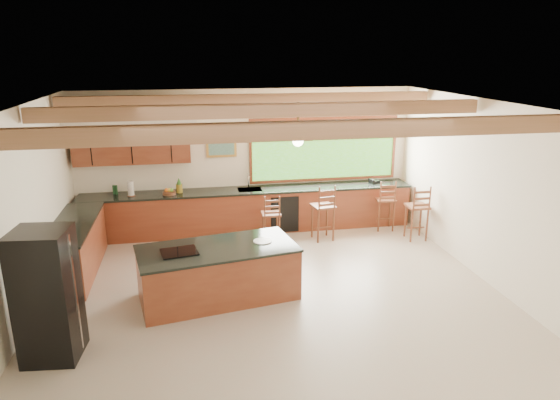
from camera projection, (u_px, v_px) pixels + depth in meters
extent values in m
plane|color=#BBAD9B|center=(273.00, 291.00, 8.13)|extent=(7.20, 7.20, 0.00)
cube|color=white|center=(247.00, 159.00, 10.76)|extent=(7.20, 0.04, 3.00)
cube|color=white|center=(332.00, 303.00, 4.64)|extent=(7.20, 0.04, 3.00)
cube|color=white|center=(23.00, 216.00, 7.07)|extent=(0.04, 6.50, 3.00)
cube|color=white|center=(485.00, 191.00, 8.33)|extent=(0.04, 6.50, 3.00)
cube|color=#9D724E|center=(272.00, 104.00, 7.27)|extent=(7.20, 6.50, 0.04)
cube|color=#9A694D|center=(296.00, 131.00, 5.80)|extent=(7.10, 0.15, 0.22)
cube|color=#9A694D|center=(267.00, 110.00, 7.78)|extent=(7.10, 0.15, 0.22)
cube|color=#9A694D|center=(252.00, 100.00, 9.47)|extent=(7.10, 0.15, 0.22)
cube|color=brown|center=(132.00, 146.00, 10.05)|extent=(2.30, 0.35, 0.70)
cube|color=silver|center=(129.00, 117.00, 9.81)|extent=(2.60, 0.50, 0.48)
cylinder|color=#FFEABF|center=(93.00, 130.00, 9.76)|extent=(0.10, 0.10, 0.01)
cylinder|color=#FFEABF|center=(166.00, 128.00, 10.00)|extent=(0.10, 0.10, 0.01)
cube|color=#66B841|center=(324.00, 149.00, 10.98)|extent=(3.20, 0.04, 1.30)
cube|color=#BB8839|center=(221.00, 144.00, 10.53)|extent=(0.64, 0.03, 0.54)
cube|color=#447A58|center=(221.00, 145.00, 10.51)|extent=(0.54, 0.01, 0.44)
cube|color=brown|center=(250.00, 211.00, 10.74)|extent=(7.00, 0.65, 0.88)
cube|color=black|center=(250.00, 190.00, 10.61)|extent=(7.04, 0.69, 0.04)
cube|color=brown|center=(76.00, 248.00, 8.70)|extent=(0.65, 2.35, 0.88)
cube|color=black|center=(73.00, 224.00, 8.57)|extent=(0.69, 2.39, 0.04)
cube|color=black|center=(285.00, 215.00, 10.56)|extent=(0.60, 0.02, 0.78)
cube|color=silver|center=(250.00, 190.00, 10.61)|extent=(0.50, 0.38, 0.03)
cylinder|color=silver|center=(248.00, 180.00, 10.75)|extent=(0.03, 0.03, 0.30)
cylinder|color=silver|center=(249.00, 176.00, 10.62)|extent=(0.03, 0.20, 0.03)
cylinder|color=silver|center=(131.00, 188.00, 10.10)|extent=(0.13, 0.13, 0.31)
cylinder|color=#1B4322|center=(114.00, 190.00, 10.23)|extent=(0.05, 0.05, 0.19)
cylinder|color=#1B4322|center=(116.00, 190.00, 10.22)|extent=(0.05, 0.05, 0.19)
cube|color=black|center=(374.00, 181.00, 11.11)|extent=(0.25, 0.23, 0.09)
cube|color=brown|center=(218.00, 273.00, 7.81)|extent=(2.54, 1.50, 0.81)
cube|color=black|center=(217.00, 248.00, 7.69)|extent=(2.58, 1.54, 0.04)
cube|color=black|center=(179.00, 252.00, 7.49)|extent=(0.60, 0.51, 0.02)
cylinder|color=silver|center=(263.00, 241.00, 7.92)|extent=(0.29, 0.29, 0.01)
cube|color=black|center=(47.00, 295.00, 6.16)|extent=(0.73, 0.71, 1.70)
cube|color=silver|center=(76.00, 293.00, 6.22)|extent=(0.02, 0.05, 1.56)
cube|color=brown|center=(271.00, 214.00, 9.98)|extent=(0.38, 0.38, 0.04)
cylinder|color=brown|center=(265.00, 232.00, 9.90)|extent=(0.03, 0.03, 0.60)
cylinder|color=brown|center=(279.00, 231.00, 9.96)|extent=(0.03, 0.03, 0.60)
cylinder|color=brown|center=(263.00, 227.00, 10.18)|extent=(0.03, 0.03, 0.60)
cylinder|color=brown|center=(277.00, 226.00, 10.23)|extent=(0.03, 0.03, 0.60)
cube|color=brown|center=(323.00, 206.00, 10.15)|extent=(0.48, 0.48, 0.04)
cylinder|color=brown|center=(317.00, 226.00, 10.07)|extent=(0.04, 0.04, 0.69)
cylinder|color=brown|center=(333.00, 225.00, 10.13)|extent=(0.04, 0.04, 0.69)
cylinder|color=brown|center=(313.00, 221.00, 10.39)|extent=(0.04, 0.04, 0.69)
cylinder|color=brown|center=(328.00, 220.00, 10.45)|extent=(0.04, 0.04, 0.69)
cube|color=brown|center=(385.00, 199.00, 10.75)|extent=(0.45, 0.45, 0.04)
cylinder|color=brown|center=(380.00, 217.00, 10.67)|extent=(0.04, 0.04, 0.65)
cylinder|color=brown|center=(394.00, 217.00, 10.73)|extent=(0.04, 0.04, 0.65)
cylinder|color=brown|center=(375.00, 213.00, 10.97)|extent=(0.04, 0.04, 0.65)
cylinder|color=brown|center=(388.00, 212.00, 11.02)|extent=(0.04, 0.04, 0.65)
cube|color=brown|center=(417.00, 206.00, 10.17)|extent=(0.43, 0.43, 0.04)
cylinder|color=brown|center=(412.00, 226.00, 10.09)|extent=(0.04, 0.04, 0.68)
cylinder|color=brown|center=(427.00, 225.00, 10.15)|extent=(0.04, 0.04, 0.68)
cylinder|color=brown|center=(405.00, 221.00, 10.40)|extent=(0.04, 0.04, 0.68)
cylinder|color=brown|center=(420.00, 220.00, 10.46)|extent=(0.04, 0.04, 0.68)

